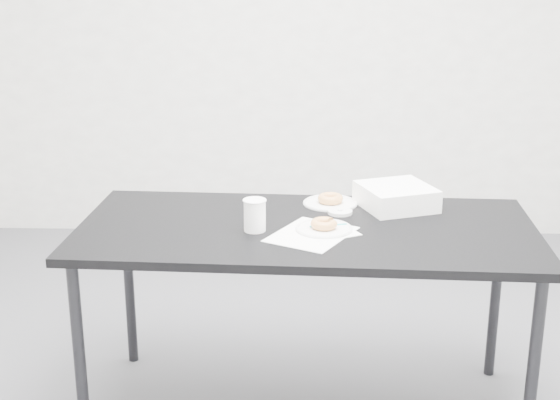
{
  "coord_description": "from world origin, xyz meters",
  "views": [
    {
      "loc": [
        0.04,
        -2.88,
        1.75
      ],
      "look_at": [
        -0.05,
        0.02,
        0.84
      ],
      "focal_mm": 50.0,
      "sensor_mm": 36.0,
      "label": 1
    }
  ],
  "objects_px": {
    "scorecard": "(312,234)",
    "coffee_cup": "(255,215)",
    "plate_far": "(330,203)",
    "bakery_box": "(396,197)",
    "plate_near": "(324,229)",
    "donut_far": "(330,199)",
    "donut_near": "(324,224)",
    "table": "(306,241)",
    "pen": "(329,226)"
  },
  "relations": [
    {
      "from": "scorecard",
      "to": "coffee_cup",
      "type": "relative_size",
      "value": 2.57
    },
    {
      "from": "plate_far",
      "to": "bakery_box",
      "type": "bearing_deg",
      "value": -7.52
    },
    {
      "from": "plate_far",
      "to": "coffee_cup",
      "type": "relative_size",
      "value": 1.83
    },
    {
      "from": "plate_near",
      "to": "scorecard",
      "type": "bearing_deg",
      "value": -132.29
    },
    {
      "from": "scorecard",
      "to": "donut_far",
      "type": "height_order",
      "value": "donut_far"
    },
    {
      "from": "plate_near",
      "to": "donut_near",
      "type": "distance_m",
      "value": 0.02
    },
    {
      "from": "table",
      "to": "bakery_box",
      "type": "distance_m",
      "value": 0.45
    },
    {
      "from": "donut_near",
      "to": "coffee_cup",
      "type": "bearing_deg",
      "value": -176.79
    },
    {
      "from": "table",
      "to": "donut_near",
      "type": "xyz_separation_m",
      "value": [
        0.06,
        -0.04,
        0.08
      ]
    },
    {
      "from": "plate_near",
      "to": "coffee_cup",
      "type": "relative_size",
      "value": 1.75
    },
    {
      "from": "donut_near",
      "to": "plate_far",
      "type": "distance_m",
      "value": 0.32
    },
    {
      "from": "plate_far",
      "to": "table",
      "type": "bearing_deg",
      "value": -109.36
    },
    {
      "from": "scorecard",
      "to": "donut_near",
      "type": "height_order",
      "value": "donut_near"
    },
    {
      "from": "plate_far",
      "to": "coffee_cup",
      "type": "bearing_deg",
      "value": -130.84
    },
    {
      "from": "bakery_box",
      "to": "donut_near",
      "type": "bearing_deg",
      "value": -156.67
    },
    {
      "from": "pen",
      "to": "donut_far",
      "type": "bearing_deg",
      "value": 72.34
    },
    {
      "from": "plate_near",
      "to": "coffee_cup",
      "type": "height_order",
      "value": "coffee_cup"
    },
    {
      "from": "table",
      "to": "bakery_box",
      "type": "xyz_separation_m",
      "value": [
        0.36,
        0.24,
        0.1
      ]
    },
    {
      "from": "table",
      "to": "donut_far",
      "type": "distance_m",
      "value": 0.3
    },
    {
      "from": "scorecard",
      "to": "plate_far",
      "type": "distance_m",
      "value": 0.38
    },
    {
      "from": "coffee_cup",
      "to": "bakery_box",
      "type": "height_order",
      "value": "coffee_cup"
    },
    {
      "from": "scorecard",
      "to": "donut_far",
      "type": "xyz_separation_m",
      "value": [
        0.08,
        0.37,
        0.02
      ]
    },
    {
      "from": "scorecard",
      "to": "pen",
      "type": "height_order",
      "value": "pen"
    },
    {
      "from": "coffee_cup",
      "to": "bakery_box",
      "type": "distance_m",
      "value": 0.63
    },
    {
      "from": "table",
      "to": "pen",
      "type": "distance_m",
      "value": 0.11
    },
    {
      "from": "scorecard",
      "to": "donut_near",
      "type": "distance_m",
      "value": 0.07
    },
    {
      "from": "coffee_cup",
      "to": "scorecard",
      "type": "bearing_deg",
      "value": -9.75
    },
    {
      "from": "plate_near",
      "to": "plate_far",
      "type": "bearing_deg",
      "value": 84.03
    },
    {
      "from": "pen",
      "to": "bakery_box",
      "type": "height_order",
      "value": "bakery_box"
    },
    {
      "from": "coffee_cup",
      "to": "bakery_box",
      "type": "bearing_deg",
      "value": 28.46
    },
    {
      "from": "table",
      "to": "plate_far",
      "type": "relative_size",
      "value": 7.89
    },
    {
      "from": "pen",
      "to": "coffee_cup",
      "type": "height_order",
      "value": "coffee_cup"
    },
    {
      "from": "coffee_cup",
      "to": "bakery_box",
      "type": "relative_size",
      "value": 0.45
    },
    {
      "from": "pen",
      "to": "plate_far",
      "type": "distance_m",
      "value": 0.29
    },
    {
      "from": "scorecard",
      "to": "donut_near",
      "type": "bearing_deg",
      "value": 76.06
    },
    {
      "from": "plate_far",
      "to": "donut_far",
      "type": "xyz_separation_m",
      "value": [
        0.0,
        0.0,
        0.02
      ]
    },
    {
      "from": "pen",
      "to": "donut_far",
      "type": "relative_size",
      "value": 1.39
    },
    {
      "from": "scorecard",
      "to": "plate_near",
      "type": "bearing_deg",
      "value": 76.06
    },
    {
      "from": "bakery_box",
      "to": "plate_near",
      "type": "bearing_deg",
      "value": -156.67
    },
    {
      "from": "donut_far",
      "to": "coffee_cup",
      "type": "height_order",
      "value": "coffee_cup"
    },
    {
      "from": "plate_far",
      "to": "bakery_box",
      "type": "height_order",
      "value": "bakery_box"
    },
    {
      "from": "donut_near",
      "to": "bakery_box",
      "type": "height_order",
      "value": "bakery_box"
    },
    {
      "from": "pen",
      "to": "scorecard",
      "type": "bearing_deg",
      "value": -144.16
    },
    {
      "from": "pen",
      "to": "bakery_box",
      "type": "relative_size",
      "value": 0.54
    },
    {
      "from": "donut_far",
      "to": "plate_near",
      "type": "bearing_deg",
      "value": -95.97
    },
    {
      "from": "pen",
      "to": "donut_near",
      "type": "height_order",
      "value": "donut_near"
    },
    {
      "from": "table",
      "to": "bakery_box",
      "type": "height_order",
      "value": "bakery_box"
    },
    {
      "from": "plate_far",
      "to": "coffee_cup",
      "type": "height_order",
      "value": "coffee_cup"
    },
    {
      "from": "scorecard",
      "to": "coffee_cup",
      "type": "xyz_separation_m",
      "value": [
        -0.21,
        0.04,
        0.06
      ]
    },
    {
      "from": "donut_far",
      "to": "plate_far",
      "type": "bearing_deg",
      "value": 0.0
    }
  ]
}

